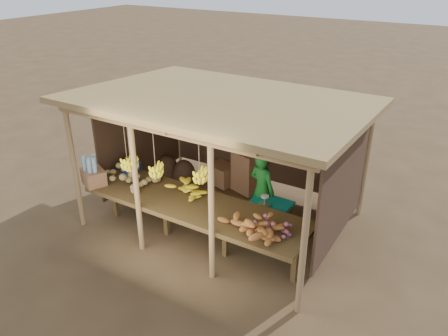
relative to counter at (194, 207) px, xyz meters
The scene contains 13 objects.
ground 1.20m from the counter, 90.00° to the left, with size 60.00×60.00×0.00m, color brown.
stall_structure 1.53m from the counter, 91.15° to the left, with size 4.70×3.50×2.43m.
counter is the anchor object (origin of this frame).
potato_heap 1.52m from the counter, behind, with size 1.11×0.66×0.37m, color tan, non-canonical shape.
sweet_potato_heap 1.25m from the counter, 13.70° to the right, with size 1.00×0.60×0.36m, color #B26B2D, non-canonical shape.
onion_heap 1.46m from the counter, ahead, with size 0.70×0.42×0.35m, color #A24E66, non-canonical shape.
banana_pile 0.45m from the counter, 149.09° to the left, with size 0.68×0.41×0.35m, color yellow, non-canonical shape.
tomato_basin 1.81m from the counter, 166.16° to the left, with size 0.42×0.42×0.22m.
bottle_box 1.95m from the counter, 169.81° to the right, with size 0.53×0.49×0.54m.
vendor 1.32m from the counter, 59.38° to the left, with size 0.52×0.34×1.43m, color #186F23.
tarp_crate 1.35m from the counter, 43.20° to the left, with size 0.70×0.60×0.83m.
carton_stack 2.17m from the counter, 99.28° to the left, with size 1.21×0.54×0.86m.
burlap_sacks 2.40m from the counter, 134.73° to the left, with size 0.94×0.49×0.67m.
Camera 1 is at (3.60, -5.94, 4.41)m, focal length 35.00 mm.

